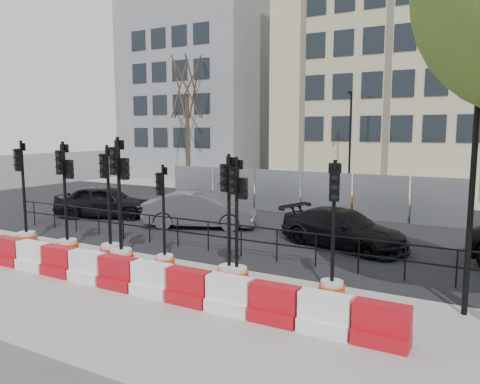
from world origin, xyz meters
The scene contains 23 objects.
ground centered at (0.00, 0.00, 0.00)m, with size 120.00×120.00×0.00m, color #51514C.
sidewalk_near centered at (0.00, -3.00, 0.01)m, with size 40.00×6.00×0.02m, color gray.
road centered at (0.00, 7.00, 0.01)m, with size 40.00×14.00×0.03m, color black.
sidewalk_far centered at (0.00, 16.00, 0.01)m, with size 40.00×4.00×0.02m, color gray.
building_grey centered at (-14.00, 21.99, 7.00)m, with size 11.00×9.06×14.00m.
building_cream centered at (2.00, 21.99, 9.00)m, with size 15.00×10.06×18.00m.
kerb_railing centered at (0.00, 1.20, 0.69)m, with size 18.00×0.04×1.00m.
heras_fencing centered at (-0.01, 9.80, 0.68)m, with size 14.33×1.72×2.00m.
lamp_post_far centered at (0.50, 14.98, 3.22)m, with size 0.12×0.56×6.00m.
lamp_post_near centered at (7.50, -0.52, 3.22)m, with size 0.12×0.56×6.00m.
tree_bare_far centered at (-11.00, 15.50, 6.65)m, with size 2.00×2.00×9.00m.
barrier_row centered at (0.00, -2.80, 0.37)m, with size 13.60×0.50×0.80m.
traffic_signal_a centered at (-5.96, -0.98, 0.73)m, with size 0.69×0.69×3.52m.
traffic_signal_b centered at (-3.82, -1.07, 0.84)m, with size 0.69×0.69×3.51m.
traffic_signal_c centered at (-2.27, -0.79, 0.71)m, with size 0.67×0.67×3.42m.
traffic_signal_d centered at (-1.43, -1.19, 0.87)m, with size 0.72×0.72×3.67m.
traffic_signal_e centered at (-0.17, -0.81, 0.60)m, with size 0.57×0.57×2.92m.
traffic_signal_f centered at (2.26, -0.94, 0.76)m, with size 0.63×0.63×3.20m.
traffic_signal_g centered at (2.03, -0.94, 0.67)m, with size 0.64×0.64×3.27m.
traffic_signal_h centered at (4.73, -0.81, 0.66)m, with size 0.63×0.63×3.20m.
car_a centered at (-7.24, 3.96, 0.73)m, with size 4.60×3.33×1.46m, color black.
car_b centered at (-2.34, 4.21, 0.73)m, with size 4.68×3.14×1.46m, color #45454A.
car_c centered at (3.57, 3.84, 0.64)m, with size 4.72×2.98×1.27m, color black.
Camera 1 is at (7.98, -10.98, 3.85)m, focal length 35.00 mm.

